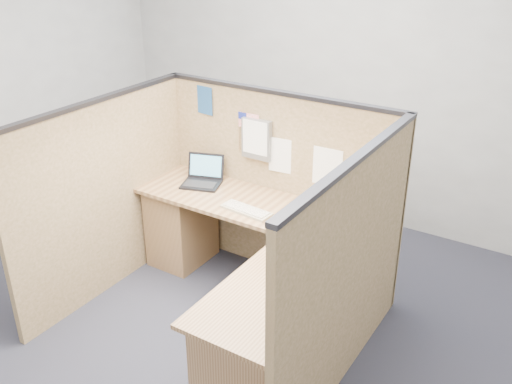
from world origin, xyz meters
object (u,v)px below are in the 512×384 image
Objects in this scene: l_desk at (249,273)px; mouse at (341,241)px; laptop at (205,177)px; keyboard at (246,210)px.

mouse is (0.60, 0.19, 0.36)m from l_desk.
keyboard is at bearing -42.72° from laptop.
keyboard reaches higher than l_desk.
laptop is 3.46× the size of mouse.
l_desk is 0.72m from mouse.
mouse is at bearing 17.59° from l_desk.
mouse is at bearing 1.60° from keyboard.
keyboard is at bearing 176.03° from mouse.
keyboard is (-0.18, 0.24, 0.35)m from l_desk.
laptop is 0.61m from keyboard.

